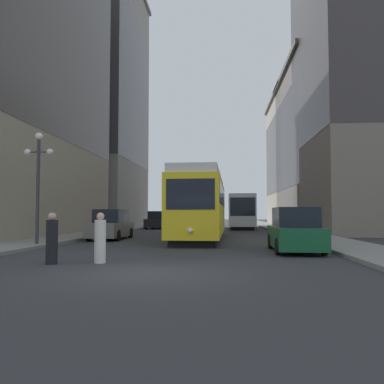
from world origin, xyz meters
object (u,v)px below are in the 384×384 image
parked_car_left_near (111,225)px  parked_car_right_far (295,231)px  lamp_post_left_near (38,170)px  pedestrian_crossing_far (100,239)px  streetcar (201,205)px  parked_car_left_mid (158,221)px  transit_bus (241,210)px  pedestrian_crossing_near (52,240)px

parked_car_left_near → parked_car_right_far: same height
lamp_post_left_near → pedestrian_crossing_far: bearing=-49.9°
streetcar → parked_car_right_far: (4.27, -7.53, -1.26)m
streetcar → parked_car_left_mid: size_ratio=2.64×
transit_bus → parked_car_left_mid: size_ratio=2.46×
parked_car_left_mid → pedestrian_crossing_near: 29.32m
pedestrian_crossing_near → lamp_post_left_near: (-3.43, 6.12, 2.89)m
parked_car_left_near → parked_car_left_mid: bearing=91.0°
parked_car_left_near → pedestrian_crossing_near: parked_car_left_near is taller
transit_bus → pedestrian_crossing_near: bearing=-101.8°
parked_car_left_mid → lamp_post_left_near: bearing=-92.2°
pedestrian_crossing_far → streetcar: bearing=-14.1°
parked_car_left_mid → transit_bus: bearing=12.9°
parked_car_left_mid → pedestrian_crossing_far: size_ratio=3.12×
parked_car_right_far → pedestrian_crossing_near: size_ratio=2.93×
parked_car_left_mid → parked_car_right_far: size_ratio=1.07×
parked_car_left_near → parked_car_right_far: size_ratio=1.01×
streetcar → transit_bus: streetcar is taller
transit_bus → pedestrian_crossing_near: transit_bus is taller
transit_bus → parked_car_left_mid: transit_bus is taller
streetcar → transit_bus: (3.29, 18.67, -0.15)m
parked_car_right_far → parked_car_left_mid: bearing=-67.3°
parked_car_left_near → pedestrian_crossing_near: 11.99m
transit_bus → pedestrian_crossing_near: (-7.27, -30.90, -1.20)m
streetcar → pedestrian_crossing_far: size_ratio=8.24×
streetcar → lamp_post_left_near: 9.72m
pedestrian_crossing_far → parked_car_left_mid: bearing=3.9°
streetcar → transit_bus: 18.96m
pedestrian_crossing_far → lamp_post_left_near: (-4.84, 5.75, 2.89)m
streetcar → pedestrian_crossing_near: bearing=-106.8°
parked_car_left_mid → streetcar: bearing=-69.6°
streetcar → pedestrian_crossing_far: bearing=-101.0°
pedestrian_crossing_near → pedestrian_crossing_far: pedestrian_crossing_far is taller
lamp_post_left_near → parked_car_left_mid: bearing=85.3°
pedestrian_crossing_far → parked_car_right_far: bearing=-59.5°
streetcar → parked_car_right_far: size_ratio=2.82×
parked_car_left_mid → pedestrian_crossing_near: bearing=-84.5°
parked_car_right_far → pedestrian_crossing_near: parked_car_right_far is taller
streetcar → pedestrian_crossing_near: size_ratio=8.26×
parked_car_left_near → lamp_post_left_near: 6.69m
transit_bus → lamp_post_left_near: 27.05m
transit_bus → parked_car_right_far: bearing=-86.4°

